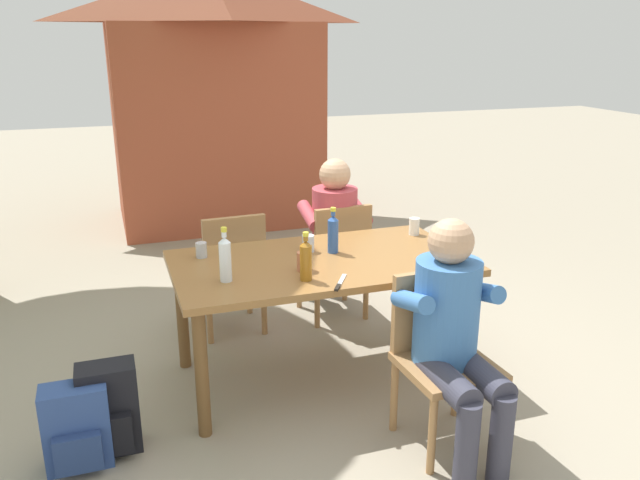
# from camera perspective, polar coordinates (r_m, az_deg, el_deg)

# --- Properties ---
(ground_plane) EXTENTS (24.00, 24.00, 0.00)m
(ground_plane) POSITION_cam_1_polar(r_m,az_deg,el_deg) (4.04, 0.00, -11.85)
(ground_plane) COLOR gray
(dining_table) EXTENTS (1.69, 0.93, 0.75)m
(dining_table) POSITION_cam_1_polar(r_m,az_deg,el_deg) (3.76, 0.00, -3.02)
(dining_table) COLOR olive
(dining_table) RESTS_ON ground_plane
(chair_far_right) EXTENTS (0.46, 0.46, 0.87)m
(chair_far_right) POSITION_cam_1_polar(r_m,az_deg,el_deg) (4.61, 1.45, -1.30)
(chair_far_right) COLOR #A37547
(chair_far_right) RESTS_ON ground_plane
(chair_near_right) EXTENTS (0.46, 0.46, 0.87)m
(chair_near_right) POSITION_cam_1_polar(r_m,az_deg,el_deg) (3.34, 10.58, -9.49)
(chair_near_right) COLOR #A37547
(chair_near_right) RESTS_ON ground_plane
(chair_far_left) EXTENTS (0.46, 0.46, 0.87)m
(chair_far_left) POSITION_cam_1_polar(r_m,az_deg,el_deg) (4.42, -7.85, -2.33)
(chair_far_left) COLOR #A37547
(chair_far_left) RESTS_ON ground_plane
(person_in_white_shirt) EXTENTS (0.47, 0.61, 1.18)m
(person_in_white_shirt) POSITION_cam_1_polar(r_m,az_deg,el_deg) (4.66, 0.96, 1.06)
(person_in_white_shirt) COLOR #B7424C
(person_in_white_shirt) RESTS_ON ground_plane
(person_in_plaid_shirt) EXTENTS (0.47, 0.61, 1.18)m
(person_in_plaid_shirt) POSITION_cam_1_polar(r_m,az_deg,el_deg) (3.18, 11.77, -7.63)
(person_in_plaid_shirt) COLOR #3D70B2
(person_in_plaid_shirt) RESTS_ON ground_plane
(bottle_blue) EXTENTS (0.06, 0.06, 0.28)m
(bottle_blue) POSITION_cam_1_polar(r_m,az_deg,el_deg) (3.81, 1.16, 0.60)
(bottle_blue) COLOR #2D56A3
(bottle_blue) RESTS_ON dining_table
(bottle_clear) EXTENTS (0.06, 0.06, 0.30)m
(bottle_clear) POSITION_cam_1_polar(r_m,az_deg,el_deg) (3.41, -8.40, -1.60)
(bottle_clear) COLOR white
(bottle_clear) RESTS_ON dining_table
(bottle_amber) EXTENTS (0.06, 0.06, 0.27)m
(bottle_amber) POSITION_cam_1_polar(r_m,az_deg,el_deg) (3.39, -1.26, -1.74)
(bottle_amber) COLOR #996019
(bottle_amber) RESTS_ON dining_table
(cup_white) EXTENTS (0.07, 0.07, 0.11)m
(cup_white) POSITION_cam_1_polar(r_m,az_deg,el_deg) (4.21, 8.34, 1.20)
(cup_white) COLOR white
(cup_white) RESTS_ON dining_table
(cup_glass) EXTENTS (0.07, 0.07, 0.10)m
(cup_glass) POSITION_cam_1_polar(r_m,az_deg,el_deg) (3.85, -1.06, -0.31)
(cup_glass) COLOR silver
(cup_glass) RESTS_ON dining_table
(cup_terracotta) EXTENTS (0.08, 0.08, 0.11)m
(cup_terracotta) POSITION_cam_1_polar(r_m,az_deg,el_deg) (3.55, -1.42, -1.90)
(cup_terracotta) COLOR #BC6B47
(cup_terracotta) RESTS_ON dining_table
(cup_steel) EXTENTS (0.07, 0.07, 0.09)m
(cup_steel) POSITION_cam_1_polar(r_m,az_deg,el_deg) (3.82, -10.46, -0.87)
(cup_steel) COLOR #B2B7BC
(cup_steel) RESTS_ON dining_table
(table_knife) EXTENTS (0.14, 0.22, 0.01)m
(table_knife) POSITION_cam_1_polar(r_m,az_deg,el_deg) (3.37, 1.77, -3.87)
(table_knife) COLOR silver
(table_knife) RESTS_ON dining_table
(backpack_by_near_side) EXTENTS (0.28, 0.23, 0.47)m
(backpack_by_near_side) POSITION_cam_1_polar(r_m,az_deg,el_deg) (3.45, -18.14, -14.18)
(backpack_by_near_side) COLOR black
(backpack_by_near_side) RESTS_ON ground_plane
(backpack_by_far_side) EXTENTS (0.31, 0.22, 0.42)m
(backpack_by_far_side) POSITION_cam_1_polar(r_m,az_deg,el_deg) (3.40, -20.71, -15.38)
(backpack_by_far_side) COLOR #2D4784
(backpack_by_far_side) RESTS_ON ground_plane
(brick_kiosk) EXTENTS (2.41, 1.71, 2.66)m
(brick_kiosk) POSITION_cam_1_polar(r_m,az_deg,el_deg) (7.19, -9.48, 12.79)
(brick_kiosk) COLOR #9E472D
(brick_kiosk) RESTS_ON ground_plane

